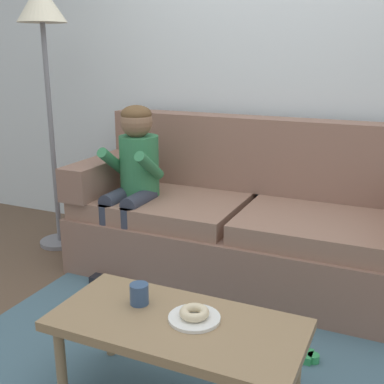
{
  "coord_description": "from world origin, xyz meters",
  "views": [
    {
      "loc": [
        0.88,
        -2.0,
        1.43
      ],
      "look_at": [
        -0.24,
        0.45,
        0.65
      ],
      "focal_mm": 45.46,
      "sensor_mm": 36.0,
      "label": 1
    }
  ],
  "objects_px": {
    "couch": "(246,223)",
    "donut": "(194,312)",
    "floor_lamp": "(43,32)",
    "toy_controller": "(296,355)",
    "coffee_table": "(177,331)",
    "mug": "(139,294)",
    "person_child": "(133,173)"
  },
  "relations": [
    {
      "from": "couch",
      "to": "person_child",
      "type": "xyz_separation_m",
      "value": [
        -0.71,
        -0.21,
        0.32
      ]
    },
    {
      "from": "donut",
      "to": "mug",
      "type": "xyz_separation_m",
      "value": [
        -0.26,
        0.02,
        0.01
      ]
    },
    {
      "from": "person_child",
      "to": "mug",
      "type": "xyz_separation_m",
      "value": [
        0.65,
        -1.05,
        -0.22
      ]
    },
    {
      "from": "coffee_table",
      "to": "mug",
      "type": "height_order",
      "value": "mug"
    },
    {
      "from": "mug",
      "to": "toy_controller",
      "type": "xyz_separation_m",
      "value": [
        0.58,
        0.46,
        -0.42
      ]
    },
    {
      "from": "coffee_table",
      "to": "donut",
      "type": "bearing_deg",
      "value": 30.22
    },
    {
      "from": "coffee_table",
      "to": "donut",
      "type": "relative_size",
      "value": 8.47
    },
    {
      "from": "floor_lamp",
      "to": "toy_controller",
      "type": "bearing_deg",
      "value": -19.71
    },
    {
      "from": "person_child",
      "to": "floor_lamp",
      "type": "relative_size",
      "value": 0.59
    },
    {
      "from": "person_child",
      "to": "toy_controller",
      "type": "bearing_deg",
      "value": -25.56
    },
    {
      "from": "mug",
      "to": "couch",
      "type": "bearing_deg",
      "value": 87.4
    },
    {
      "from": "couch",
      "to": "donut",
      "type": "xyz_separation_m",
      "value": [
        0.21,
        -1.29,
        0.08
      ]
    },
    {
      "from": "person_child",
      "to": "donut",
      "type": "bearing_deg",
      "value": -49.55
    },
    {
      "from": "coffee_table",
      "to": "floor_lamp",
      "type": "bearing_deg",
      "value": 142.58
    },
    {
      "from": "mug",
      "to": "floor_lamp",
      "type": "xyz_separation_m",
      "value": [
        -1.41,
        1.18,
        1.11
      ]
    },
    {
      "from": "donut",
      "to": "person_child",
      "type": "bearing_deg",
      "value": 130.45
    },
    {
      "from": "coffee_table",
      "to": "floor_lamp",
      "type": "distance_m",
      "value": 2.36
    },
    {
      "from": "person_child",
      "to": "donut",
      "type": "xyz_separation_m",
      "value": [
        0.92,
        -1.08,
        -0.24
      ]
    },
    {
      "from": "floor_lamp",
      "to": "person_child",
      "type": "bearing_deg",
      "value": -9.19
    },
    {
      "from": "coffee_table",
      "to": "donut",
      "type": "height_order",
      "value": "donut"
    },
    {
      "from": "mug",
      "to": "floor_lamp",
      "type": "bearing_deg",
      "value": 140.12
    },
    {
      "from": "couch",
      "to": "person_child",
      "type": "distance_m",
      "value": 0.81
    },
    {
      "from": "coffee_table",
      "to": "floor_lamp",
      "type": "relative_size",
      "value": 0.54
    },
    {
      "from": "couch",
      "to": "floor_lamp",
      "type": "bearing_deg",
      "value": -176.41
    },
    {
      "from": "coffee_table",
      "to": "mug",
      "type": "bearing_deg",
      "value": 164.47
    },
    {
      "from": "coffee_table",
      "to": "donut",
      "type": "distance_m",
      "value": 0.1
    },
    {
      "from": "couch",
      "to": "coffee_table",
      "type": "xyz_separation_m",
      "value": [
        0.15,
        -1.33,
        0.0
      ]
    },
    {
      "from": "coffee_table",
      "to": "mug",
      "type": "distance_m",
      "value": 0.23
    },
    {
      "from": "donut",
      "to": "toy_controller",
      "type": "bearing_deg",
      "value": 56.63
    },
    {
      "from": "person_child",
      "to": "floor_lamp",
      "type": "height_order",
      "value": "floor_lamp"
    },
    {
      "from": "donut",
      "to": "floor_lamp",
      "type": "bearing_deg",
      "value": 144.39
    },
    {
      "from": "couch",
      "to": "donut",
      "type": "bearing_deg",
      "value": -80.89
    }
  ]
}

